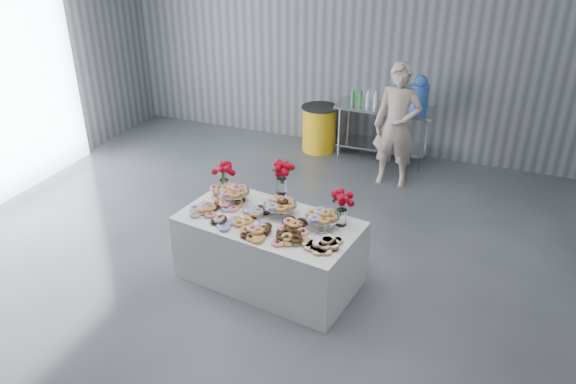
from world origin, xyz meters
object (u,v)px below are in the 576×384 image
object	(u,v)px
prep_table	(384,124)
trash_barrel	(319,128)
water_jug	(419,95)
person	(397,126)
display_table	(269,250)

from	to	relation	value
prep_table	trash_barrel	size ratio (longest dim) A/B	1.98
prep_table	trash_barrel	xyz separation A→B (m)	(-1.07, -0.00, -0.24)
water_jug	person	bearing A→B (deg)	-101.29
trash_barrel	prep_table	bearing A→B (deg)	0.00
prep_table	display_table	bearing A→B (deg)	-96.02
person	trash_barrel	size ratio (longest dim) A/B	2.38
display_table	person	size ratio (longest dim) A/B	1.05
water_jug	person	world-z (taller)	person
display_table	water_jug	size ratio (longest dim) A/B	3.43
water_jug	trash_barrel	size ratio (longest dim) A/B	0.73
display_table	trash_barrel	world-z (taller)	trash_barrel
trash_barrel	person	bearing A→B (deg)	-28.12
water_jug	person	distance (m)	0.81
person	trash_barrel	distance (m)	1.69
display_table	prep_table	bearing A→B (deg)	83.98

